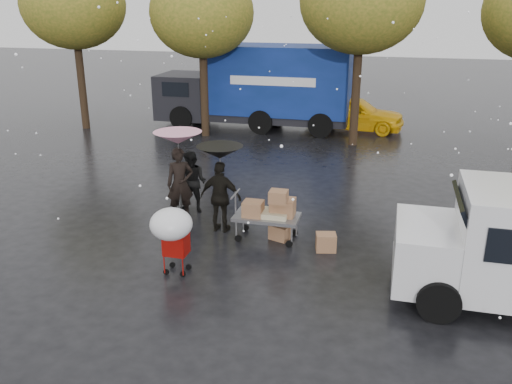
% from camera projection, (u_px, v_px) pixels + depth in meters
% --- Properties ---
extents(ground, '(90.00, 90.00, 0.00)m').
position_uv_depth(ground, '(204.00, 245.00, 12.36)').
color(ground, black).
rests_on(ground, ground).
extents(person_pink, '(0.80, 0.69, 1.84)m').
position_uv_depth(person_pink, '(180.00, 184.00, 13.58)').
color(person_pink, black).
rests_on(person_pink, ground).
extents(person_middle, '(0.84, 0.69, 1.62)m').
position_uv_depth(person_middle, '(192.00, 182.00, 14.05)').
color(person_middle, black).
rests_on(person_middle, ground).
extents(person_black, '(1.05, 0.50, 1.74)m').
position_uv_depth(person_black, '(221.00, 197.00, 12.83)').
color(person_black, black).
rests_on(person_black, ground).
extents(umbrella_pink, '(1.19, 1.19, 2.26)m').
position_uv_depth(umbrella_pink, '(178.00, 138.00, 13.19)').
color(umbrella_pink, '#4C4C4C').
rests_on(umbrella_pink, ground).
extents(umbrella_black, '(1.09, 1.09, 2.12)m').
position_uv_depth(umbrella_black, '(220.00, 152.00, 12.46)').
color(umbrella_black, '#4C4C4C').
rests_on(umbrella_black, ground).
extents(vendor_cart, '(1.52, 0.80, 1.27)m').
position_uv_depth(vendor_cart, '(270.00, 210.00, 12.41)').
color(vendor_cart, slate).
rests_on(vendor_cart, ground).
extents(shopping_cart, '(0.84, 0.84, 1.46)m').
position_uv_depth(shopping_cart, '(172.00, 227.00, 10.63)').
color(shopping_cart, '#9D0D08').
rests_on(shopping_cart, ground).
extents(blue_truck, '(8.30, 2.60, 3.50)m').
position_uv_depth(blue_truck, '(260.00, 87.00, 23.11)').
color(blue_truck, navy).
rests_on(blue_truck, ground).
extents(box_ground_near, '(0.50, 0.44, 0.39)m').
position_uv_depth(box_ground_near, '(326.00, 242.00, 12.03)').
color(box_ground_near, brown).
rests_on(box_ground_near, ground).
extents(box_ground_far, '(0.54, 0.48, 0.35)m').
position_uv_depth(box_ground_far, '(280.00, 232.00, 12.61)').
color(box_ground_far, brown).
rests_on(box_ground_far, ground).
extents(yellow_taxi, '(4.43, 2.09, 1.46)m').
position_uv_depth(yellow_taxi, '(352.00, 113.00, 22.97)').
color(yellow_taxi, yellow).
rests_on(yellow_taxi, ground).
extents(tree_row, '(21.60, 4.40, 7.12)m').
position_uv_depth(tree_row, '(279.00, 7.00, 19.90)').
color(tree_row, black).
rests_on(tree_row, ground).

